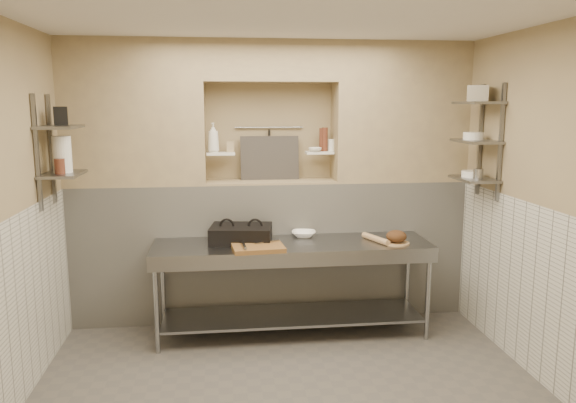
{
  "coord_description": "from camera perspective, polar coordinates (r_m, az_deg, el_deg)",
  "views": [
    {
      "loc": [
        -0.5,
        -3.89,
        2.2
      ],
      "look_at": [
        0.07,
        0.9,
        1.35
      ],
      "focal_mm": 35.0,
      "sensor_mm": 36.0,
      "label": 1
    }
  ],
  "objects": [
    {
      "name": "wall_right",
      "position": [
        4.72,
        26.01,
        -0.78
      ],
      "size": [
        0.1,
        3.9,
        2.8
      ],
      "primitive_type": "cube",
      "color": "tan",
      "rests_on": "ground"
    },
    {
      "name": "prep_table",
      "position": [
        5.34,
        0.43,
        -6.95
      ],
      "size": [
        2.6,
        0.7,
        0.9
      ],
      "color": "gray",
      "rests_on": "floor"
    },
    {
      "name": "shelf_rail_left_a",
      "position": [
        5.36,
        -22.89,
        4.93
      ],
      "size": [
        0.03,
        0.03,
        0.95
      ],
      "primitive_type": "cube",
      "color": "slate",
      "rests_on": "wall_left"
    },
    {
      "name": "condiment_b",
      "position": [
        5.76,
        3.75,
        6.32
      ],
      "size": [
        0.06,
        0.06,
        0.24
      ],
      "primitive_type": "cylinder",
      "color": "#562A1C",
      "rests_on": "alcove_shelf_right"
    },
    {
      "name": "wall_shelf_left_upper",
      "position": [
        5.12,
        -22.19,
        7.03
      ],
      "size": [
        0.3,
        0.5,
        0.03
      ],
      "primitive_type": "cube",
      "color": "slate",
      "rests_on": "wall_left"
    },
    {
      "name": "mixing_bowl",
      "position": [
        5.52,
        1.6,
        -3.32
      ],
      "size": [
        0.27,
        0.27,
        0.06
      ],
      "primitive_type": "imported",
      "rotation": [
        0.0,
        0.0,
        -0.16
      ],
      "color": "white",
      "rests_on": "prep_table"
    },
    {
      "name": "backwall_pillar_left",
      "position": [
        5.7,
        -15.35,
        8.64
      ],
      "size": [
        1.35,
        0.4,
        1.4
      ],
      "primitive_type": "cube",
      "color": "tan",
      "rests_on": "backwall_lower"
    },
    {
      "name": "backwall_pillar_right",
      "position": [
        5.93,
        11.22,
        8.84
      ],
      "size": [
        1.35,
        0.4,
        1.4
      ],
      "primitive_type": "cube",
      "color": "tan",
      "rests_on": "backwall_lower"
    },
    {
      "name": "ceiling",
      "position": [
        3.97,
        0.52,
        19.42
      ],
      "size": [
        4.0,
        3.9,
        0.1
      ],
      "primitive_type": "cube",
      "color": "silver",
      "rests_on": "ground"
    },
    {
      "name": "bowl_alcove",
      "position": [
        5.7,
        2.76,
        5.29
      ],
      "size": [
        0.15,
        0.15,
        0.04
      ],
      "primitive_type": "imported",
      "rotation": [
        0.0,
        0.0,
        0.14
      ],
      "color": "white",
      "rests_on": "alcove_shelf_right"
    },
    {
      "name": "wainscot_right",
      "position": [
        4.85,
        24.77,
        -8.95
      ],
      "size": [
        0.02,
        3.9,
        1.4
      ],
      "primitive_type": "cube",
      "color": "silver",
      "rests_on": "floor"
    },
    {
      "name": "wall_shelf_right_mid",
      "position": [
        5.48,
        18.57,
        5.82
      ],
      "size": [
        0.3,
        0.5,
        0.02
      ],
      "primitive_type": "cube",
      "color": "slate",
      "rests_on": "wall_right"
    },
    {
      "name": "backwall_header",
      "position": [
        5.67,
        -1.83,
        14.03
      ],
      "size": [
        1.3,
        0.4,
        0.4
      ],
      "primitive_type": "cube",
      "color": "tan",
      "rests_on": "backwall_lower"
    },
    {
      "name": "bowl_right_mid",
      "position": [
        5.53,
        18.3,
        6.35
      ],
      "size": [
        0.18,
        0.18,
        0.07
      ],
      "primitive_type": "cylinder",
      "color": "white",
      "rests_on": "wall_shelf_right_mid"
    },
    {
      "name": "wall_shelf_right_lower",
      "position": [
        5.51,
        18.37,
        2.19
      ],
      "size": [
        0.3,
        0.5,
        0.02
      ],
      "primitive_type": "cube",
      "color": "slate",
      "rests_on": "wall_right"
    },
    {
      "name": "basket_right",
      "position": [
        5.49,
        18.71,
        10.36
      ],
      "size": [
        0.26,
        0.28,
        0.14
      ],
      "primitive_type": "cube",
      "rotation": [
        0.0,
        0.0,
        -0.43
      ],
      "color": "gray",
      "rests_on": "wall_shelf_right_upper"
    },
    {
      "name": "wall_front",
      "position": [
        2.11,
        7.62,
        -12.34
      ],
      "size": [
        4.0,
        0.1,
        2.8
      ],
      "primitive_type": "cube",
      "color": "tan",
      "rests_on": "ground"
    },
    {
      "name": "condiment_a",
      "position": [
        5.78,
        3.5,
        6.3
      ],
      "size": [
        0.06,
        0.06,
        0.23
      ],
      "primitive_type": "cylinder",
      "color": "#562A1C",
      "rests_on": "alcove_shelf_right"
    },
    {
      "name": "bread_board",
      "position": [
        5.36,
        10.93,
        -4.16
      ],
      "size": [
        0.25,
        0.25,
        0.01
      ],
      "primitive_type": "cylinder",
      "color": "tan",
      "rests_on": "prep_table"
    },
    {
      "name": "shelf_rail_right_b",
      "position": [
        5.36,
        20.79,
        5.61
      ],
      "size": [
        0.03,
        0.03,
        1.05
      ],
      "primitive_type": "cube",
      "color": "slate",
      "rests_on": "wall_right"
    },
    {
      "name": "knife_blade",
      "position": [
        5.15,
        -2.14,
        -4.07
      ],
      "size": [
        0.25,
        0.14,
        0.01
      ],
      "primitive_type": "cube",
      "rotation": [
        0.0,
        0.0,
        0.45
      ],
      "color": "gray",
      "rests_on": "cutting_board"
    },
    {
      "name": "tongs",
      "position": [
        5.02,
        -4.52,
        -4.37
      ],
      "size": [
        0.04,
        0.28,
        0.03
      ],
      "primitive_type": "cylinder",
      "rotation": [
        1.57,
        0.0,
        0.07
      ],
      "color": "gray",
      "rests_on": "cutting_board"
    },
    {
      "name": "wall_back",
      "position": [
        5.96,
        -1.98,
        2.28
      ],
      "size": [
        4.0,
        0.1,
        2.8
      ],
      "primitive_type": "cube",
      "color": "tan",
      "rests_on": "ground"
    },
    {
      "name": "wall_shelf_left_lower",
      "position": [
        5.15,
        -21.9,
        2.59
      ],
      "size": [
        0.3,
        0.5,
        0.02
      ],
      "primitive_type": "cube",
      "color": "slate",
      "rests_on": "wall_left"
    },
    {
      "name": "bread_loaf",
      "position": [
        5.34,
        10.95,
        -3.49
      ],
      "size": [
        0.19,
        0.19,
        0.11
      ],
      "primitive_type": "ellipsoid",
      "color": "#4C2D19",
      "rests_on": "bread_board"
    },
    {
      "name": "wainscot_left",
      "position": [
        4.42,
        -26.56,
        -10.92
      ],
      "size": [
        0.02,
        3.9,
        1.4
      ],
      "primitive_type": "cube",
      "color": "silver",
      "rests_on": "floor"
    },
    {
      "name": "wall_shelf_right_upper",
      "position": [
        5.47,
        18.77,
        9.47
      ],
      "size": [
        0.3,
        0.5,
        0.03
      ],
      "primitive_type": "cube",
      "color": "slate",
      "rests_on": "wall_right"
    },
    {
      "name": "backwall_lower",
      "position": [
        5.85,
        -1.73,
        -4.86
      ],
      "size": [
        4.0,
        0.4,
        1.4
      ],
      "primitive_type": "cube",
      "color": "silver",
      "rests_on": "floor"
    },
    {
      "name": "bowl_right",
      "position": [
        5.54,
        18.2,
        2.68
      ],
      "size": [
        0.2,
        0.2,
        0.06
      ],
      "primitive_type": "cylinder",
      "color": "white",
      "rests_on": "wall_shelf_right_lower"
    },
    {
      "name": "shelf_rail_right_a",
      "position": [
        5.71,
        18.94,
        5.95
      ],
      "size": [
        0.03,
        0.03,
        1.05
      ],
      "primitive_type": "cube",
      "color": "slate",
      "rests_on": "wall_right"
    },
    {
      "name": "splash_panel",
      "position": [
        5.79,
        -1.87,
        4.44
      ],
      "size": [
        0.6,
        0.08,
        0.45
      ],
      "primitive_type": "cube",
      "rotation": [
        -0.14,
        0.0,
        0.0
      ],
      "color": "#383330",
      "rests_on": "alcove_sill"
    },
    {
      "name": "jar_alcove",
      "position": [
        5.7,
        -5.89,
        5.57
      ],
      "size": [
        0.07,
        0.07,
        0.11
      ],
      "primitive_type": "cube",
      "color": "tan",
      "rests_on": "alcove_shelf_left"
    },
    {
      "name": "panini_press",
      "position": [
        5.33,
        -4.78,
        -3.3
      ],
      "size": [
        0.62,
        0.49,
        0.15
      ],
      "rotation": [
        0.0,
        0.0,
        -0.14
      ],
      "color": "black",
      "rests_on": "prep_table"
    },
    {
      "name": "utensil_rail",
      "position": [
        5.83,
        -1.94,
        7.53
      ],
      "size": [
        0.7,
        0.02,
        0.02
      ],
      "primitive_type": "cylinder",
      "rotation": [
        0.0,
        1.57,
        0.0
      ],
      "color": "gray",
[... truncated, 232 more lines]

